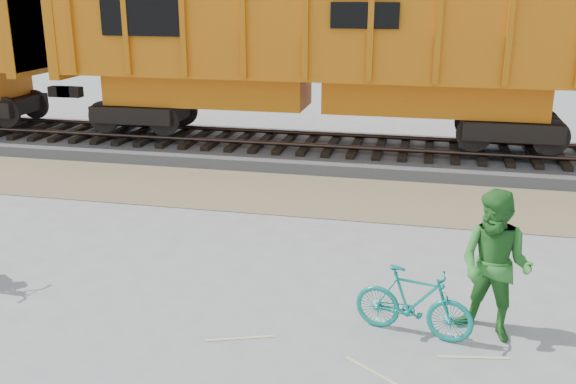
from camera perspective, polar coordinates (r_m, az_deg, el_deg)
name	(u,v)px	position (r m, az deg, el deg)	size (l,w,h in m)	color
ground	(325,318)	(9.22, 3.27, -11.11)	(120.00, 120.00, 0.00)	#9E9E99
gravel_strip	(366,199)	(14.25, 6.94, -0.59)	(120.00, 3.00, 0.02)	#947D5C
ballast_bed	(380,154)	(17.57, 8.15, 3.33)	(120.00, 4.00, 0.30)	slate
track	(380,143)	(17.49, 8.20, 4.35)	(120.00, 2.60, 0.24)	black
hopper_car_center	(317,46)	(17.32, 2.57, 12.88)	(14.00, 3.13, 4.65)	black
bicycle_teal	(413,302)	(8.75, 11.09, -9.59)	(0.45, 1.59, 0.95)	#128E80
person_man	(495,266)	(8.76, 17.93, -6.28)	(0.98, 0.76, 2.02)	#2F7A2C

